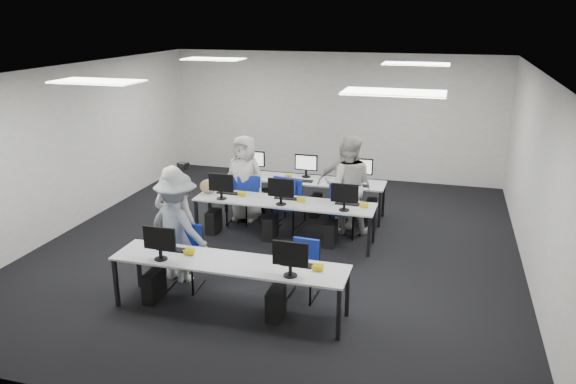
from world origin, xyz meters
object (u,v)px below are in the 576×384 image
(chair_2, at_px, (240,209))
(chair_4, at_px, (341,220))
(student_1, at_px, (348,184))
(student_3, at_px, (343,184))
(chair_0, at_px, (185,269))
(student_2, at_px, (245,178))
(chair_6, at_px, (289,208))
(student_0, at_px, (175,223))
(chair_1, at_px, (302,280))
(chair_3, at_px, (287,215))
(desk_front, at_px, (229,265))
(chair_7, at_px, (350,215))
(chair_5, at_px, (251,205))
(desk_mid, at_px, (284,204))
(photographer, at_px, (177,227))

(chair_2, xyz_separation_m, chair_4, (2.00, -0.11, 0.02))
(student_1, height_order, student_3, student_1)
(chair_0, xyz_separation_m, student_2, (-0.12, 2.92, 0.55))
(chair_6, xyz_separation_m, student_0, (-0.99, -2.73, 0.59))
(chair_1, relative_size, chair_3, 0.89)
(chair_3, height_order, student_2, student_2)
(chair_1, xyz_separation_m, chair_2, (-1.91, 2.55, 0.01))
(desk_front, bearing_deg, student_3, 76.11)
(chair_1, bearing_deg, desk_front, -138.39)
(chair_6, relative_size, student_0, 0.54)
(chair_1, bearing_deg, student_2, 127.69)
(chair_7, bearing_deg, chair_5, -179.45)
(chair_3, distance_m, student_3, 1.19)
(chair_0, relative_size, student_2, 0.55)
(chair_4, distance_m, student_3, 0.70)
(chair_5, height_order, student_3, student_3)
(student_2, bearing_deg, desk_front, -66.00)
(chair_4, xyz_separation_m, student_3, (-0.05, 0.44, 0.54))
(chair_2, xyz_separation_m, student_3, (1.95, 0.33, 0.56))
(chair_0, distance_m, chair_7, 3.51)
(desk_front, height_order, chair_2, chair_2)
(chair_4, height_order, student_1, student_1)
(chair_4, height_order, chair_6, chair_6)
(desk_mid, distance_m, chair_3, 0.62)
(chair_3, bearing_deg, student_2, 166.71)
(chair_3, bearing_deg, chair_4, 6.28)
(chair_3, relative_size, chair_4, 1.00)
(chair_7, bearing_deg, chair_2, -172.88)
(chair_3, xyz_separation_m, chair_4, (1.01, 0.02, 0.00))
(chair_6, relative_size, student_3, 0.59)
(student_2, relative_size, student_3, 1.00)
(chair_2, bearing_deg, student_2, 69.82)
(chair_0, bearing_deg, desk_front, -31.74)
(desk_front, bearing_deg, student_1, 73.19)
(chair_2, distance_m, chair_4, 2.00)
(desk_front, distance_m, chair_5, 3.59)
(chair_1, distance_m, chair_3, 2.59)
(chair_2, distance_m, photographer, 2.57)
(photographer, bearing_deg, student_2, -73.66)
(chair_0, bearing_deg, desk_mid, 63.43)
(desk_front, relative_size, photographer, 1.90)
(chair_1, height_order, student_1, student_1)
(chair_5, relative_size, student_0, 0.52)
(desk_front, height_order, chair_1, chair_1)
(chair_0, bearing_deg, student_3, 56.25)
(student_0, bearing_deg, chair_3, -110.47)
(chair_2, height_order, student_1, student_1)
(chair_5, bearing_deg, chair_6, -12.64)
(desk_front, bearing_deg, desk_mid, 90.00)
(desk_front, height_order, student_2, student_2)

